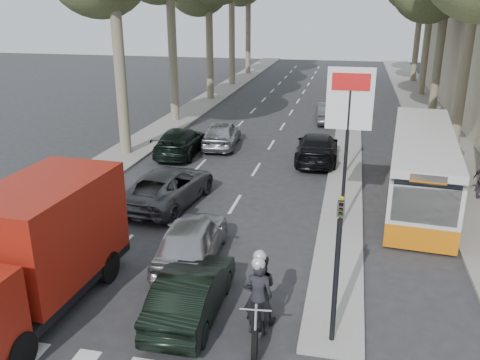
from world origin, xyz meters
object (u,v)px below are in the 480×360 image
object	(u,v)px
dark_hatchback	(192,291)
motorcycle	(259,295)
silver_hatchback	(191,239)
red_truck	(35,248)
city_bus	(421,164)

from	to	relation	value
dark_hatchback	motorcycle	bearing A→B (deg)	171.42
silver_hatchback	red_truck	distance (m)	4.55
city_bus	dark_hatchback	bearing A→B (deg)	-118.32
red_truck	silver_hatchback	bearing A→B (deg)	48.89
silver_hatchback	red_truck	world-z (taller)	red_truck
dark_hatchback	motorcycle	size ratio (longest dim) A/B	1.64
silver_hatchback	city_bus	bearing A→B (deg)	-140.21
silver_hatchback	motorcycle	size ratio (longest dim) A/B	1.76
silver_hatchback	city_bus	distance (m)	10.25
dark_hatchback	city_bus	bearing A→B (deg)	-124.21
dark_hatchback	city_bus	distance (m)	11.78
dark_hatchback	silver_hatchback	bearing A→B (deg)	-73.00
red_truck	city_bus	size ratio (longest dim) A/B	0.59
silver_hatchback	city_bus	size ratio (longest dim) A/B	0.41
silver_hatchback	motorcycle	xyz separation A→B (m)	(2.61, -2.92, 0.21)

